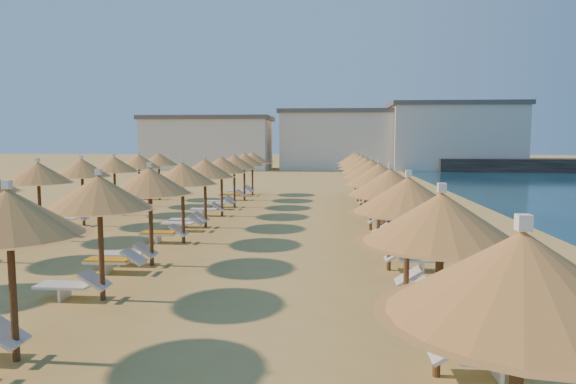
# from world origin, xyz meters

# --- Properties ---
(ground) EXTENTS (220.00, 220.00, 0.00)m
(ground) POSITION_xyz_m (0.00, 0.00, 0.00)
(ground) COLOR tan
(ground) RESTS_ON ground
(hotel_blocks) EXTENTS (45.48, 10.46, 8.10)m
(hotel_blocks) POSITION_xyz_m (3.20, 45.10, 3.70)
(hotel_blocks) COLOR silver
(hotel_blocks) RESTS_ON ground
(parasol_row_east) EXTENTS (2.53, 31.53, 2.98)m
(parasol_row_east) POSITION_xyz_m (3.28, 0.34, 2.40)
(parasol_row_east) COLOR brown
(parasol_row_east) RESTS_ON ground
(parasol_row_west) EXTENTS (2.53, 31.53, 2.98)m
(parasol_row_west) POSITION_xyz_m (-3.47, 0.34, 2.40)
(parasol_row_west) COLOR brown
(parasol_row_west) RESTS_ON ground
(parasol_row_inland) EXTENTS (2.53, 21.86, 2.98)m
(parasol_row_inland) POSITION_xyz_m (-8.69, 1.95, 2.40)
(parasol_row_inland) COLOR brown
(parasol_row_inland) RESTS_ON ground
(loungers) EXTENTS (14.99, 29.59, 0.66)m
(loungers) POSITION_xyz_m (-1.93, 0.53, 0.34)
(loungers) COLOR white
(loungers) RESTS_ON ground
(beachgoer_a) EXTENTS (0.65, 0.78, 1.84)m
(beachgoer_a) POSITION_xyz_m (3.51, 0.63, 0.92)
(beachgoer_a) COLOR tan
(beachgoer_a) RESTS_ON ground
(beachgoer_b) EXTENTS (0.99, 1.02, 1.65)m
(beachgoer_b) POSITION_xyz_m (5.06, 1.81, 0.83)
(beachgoer_b) COLOR tan
(beachgoer_b) RESTS_ON ground
(beachgoer_c) EXTENTS (1.17, 1.04, 1.90)m
(beachgoer_c) POSITION_xyz_m (3.93, 7.11, 0.95)
(beachgoer_c) COLOR tan
(beachgoer_c) RESTS_ON ground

